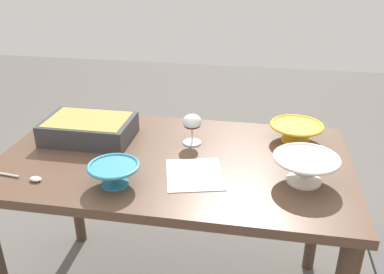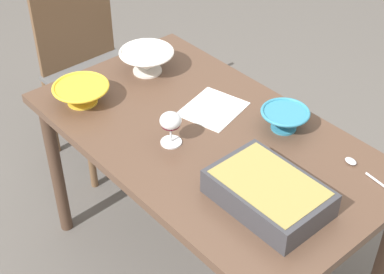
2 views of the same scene
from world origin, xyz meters
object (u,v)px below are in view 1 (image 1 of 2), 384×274
object	(u,v)px
dining_table	(174,177)
wine_glass	(192,124)
serving_bowl	(114,173)
napkin	(195,174)
mixing_bowl	(305,168)
serving_spoon	(25,177)
casserole_dish	(89,128)
small_bowl	(296,131)

from	to	relation	value
dining_table	wine_glass	world-z (taller)	wine_glass
serving_bowl	napkin	distance (m)	0.28
mixing_bowl	serving_spoon	world-z (taller)	mixing_bowl
mixing_bowl	wine_glass	bearing A→B (deg)	-27.73
mixing_bowl	serving_bowl	distance (m)	0.65
casserole_dish	serving_bowl	world-z (taller)	casserole_dish
wine_glass	small_bowl	world-z (taller)	wine_glass
serving_spoon	napkin	bearing A→B (deg)	-167.08
mixing_bowl	casserole_dish	bearing A→B (deg)	-12.64
wine_glass	napkin	size ratio (longest dim) A/B	0.56
casserole_dish	small_bowl	size ratio (longest dim) A/B	1.64
serving_bowl	serving_spoon	distance (m)	0.33
wine_glass	casserole_dish	size ratio (longest dim) A/B	0.35
wine_glass	serving_spoon	world-z (taller)	wine_glass
casserole_dish	napkin	size ratio (longest dim) A/B	1.58
small_bowl	serving_bowl	world-z (taller)	serving_bowl
casserole_dish	napkin	xyz separation A→B (m)	(-0.48, 0.22, -0.05)
dining_table	napkin	xyz separation A→B (m)	(-0.10, 0.12, 0.09)
wine_glass	casserole_dish	bearing A→B (deg)	4.49
mixing_bowl	serving_bowl	size ratio (longest dim) A/B	1.28
mixing_bowl	serving_spoon	size ratio (longest dim) A/B	0.99
casserole_dish	serving_bowl	size ratio (longest dim) A/B	2.02
wine_glass	mixing_bowl	bearing A→B (deg)	152.27
small_bowl	serving_spoon	size ratio (longest dim) A/B	0.95
small_bowl	napkin	bearing A→B (deg)	43.59
mixing_bowl	serving_bowl	xyz separation A→B (m)	(0.63, 0.13, -0.01)
casserole_dish	dining_table	bearing A→B (deg)	165.67
mixing_bowl	napkin	xyz separation A→B (m)	(0.38, 0.02, -0.05)
casserole_dish	serving_bowl	bearing A→B (deg)	124.72
wine_glass	serving_spoon	size ratio (longest dim) A/B	0.55
casserole_dish	serving_spoon	xyz separation A→B (m)	(0.10, 0.35, -0.04)
small_bowl	napkin	xyz separation A→B (m)	(0.36, 0.35, -0.04)
small_bowl	wine_glass	bearing A→B (deg)	13.24
casserole_dish	serving_spoon	distance (m)	0.36
casserole_dish	mixing_bowl	bearing A→B (deg)	167.36
dining_table	wine_glass	bearing A→B (deg)	-110.18
dining_table	serving_bowl	distance (m)	0.31
serving_bowl	napkin	xyz separation A→B (m)	(-0.26, -0.11, -0.04)
serving_bowl	napkin	bearing A→B (deg)	-156.26
casserole_dish	small_bowl	world-z (taller)	casserole_dish
dining_table	wine_glass	xyz separation A→B (m)	(-0.05, -0.13, 0.18)
dining_table	casserole_dish	bearing A→B (deg)	-14.33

